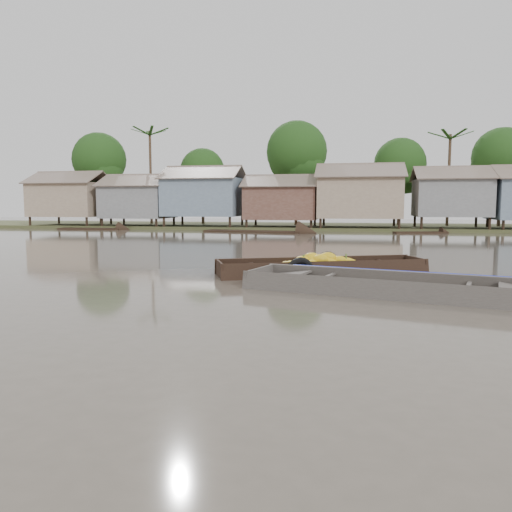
# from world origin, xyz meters

# --- Properties ---
(ground) EXTENTS (120.00, 120.00, 0.00)m
(ground) POSITION_xyz_m (0.00, 0.00, 0.00)
(ground) COLOR #534B3F
(ground) RESTS_ON ground
(riverbank) EXTENTS (120.00, 12.47, 10.22)m
(riverbank) POSITION_xyz_m (3.03, 31.86, 3.07)
(riverbank) COLOR #384723
(riverbank) RESTS_ON ground
(banana_boat) EXTENTS (6.50, 3.87, 0.90)m
(banana_boat) POSITION_xyz_m (0.95, 3.39, 0.20)
(banana_boat) COLOR black
(banana_boat) RESTS_ON ground
(viewer_boat) EXTENTS (7.39, 3.66, 0.58)m
(viewer_boat) POSITION_xyz_m (2.92, 0.37, 0.05)
(viewer_boat) COLOR #413B37
(viewer_boat) RESTS_ON ground
(distant_boats) EXTENTS (47.95, 14.87, 1.38)m
(distant_boats) POSITION_xyz_m (11.92, 24.51, 0.20)
(distant_boats) COLOR black
(distant_boats) RESTS_ON ground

